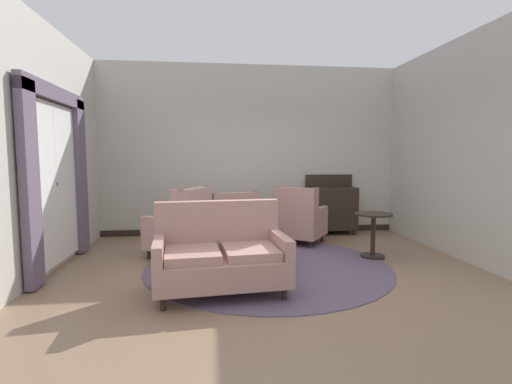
# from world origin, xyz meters

# --- Properties ---
(ground) EXTENTS (8.37, 8.37, 0.00)m
(ground) POSITION_xyz_m (0.00, 0.00, 0.00)
(ground) COLOR #896B51
(wall_back) EXTENTS (6.14, 0.08, 3.36)m
(wall_back) POSITION_xyz_m (0.00, 2.65, 1.68)
(wall_back) COLOR #BCB7AD
(wall_back) RESTS_ON ground
(wall_left) EXTENTS (0.08, 3.71, 3.36)m
(wall_left) POSITION_xyz_m (-2.99, 0.79, 1.68)
(wall_left) COLOR #BCB7AD
(wall_left) RESTS_ON ground
(wall_right) EXTENTS (0.08, 3.71, 3.36)m
(wall_right) POSITION_xyz_m (2.99, 0.79, 1.68)
(wall_right) COLOR #BCB7AD
(wall_right) RESTS_ON ground
(baseboard_back) EXTENTS (5.98, 0.03, 0.12)m
(baseboard_back) POSITION_xyz_m (0.00, 2.59, 0.06)
(baseboard_back) COLOR black
(baseboard_back) RESTS_ON ground
(area_rug) EXTENTS (3.45, 3.45, 0.01)m
(area_rug) POSITION_xyz_m (0.00, 0.30, 0.01)
(area_rug) COLOR #5B4C60
(area_rug) RESTS_ON ground
(window_with_curtains) EXTENTS (0.12, 2.02, 2.48)m
(window_with_curtains) POSITION_xyz_m (-2.89, 0.56, 1.34)
(window_with_curtains) COLOR silver
(coffee_table) EXTENTS (0.89, 0.89, 0.47)m
(coffee_table) POSITION_xyz_m (-0.20, 0.34, 0.39)
(coffee_table) COLOR black
(coffee_table) RESTS_ON ground
(porcelain_vase) EXTENTS (0.18, 0.18, 0.33)m
(porcelain_vase) POSITION_xyz_m (-0.20, 0.35, 0.63)
(porcelain_vase) COLOR #4C7A66
(porcelain_vase) RESTS_ON coffee_table
(settee) EXTENTS (1.56, 0.99, 1.03)m
(settee) POSITION_xyz_m (-0.69, -0.64, 0.42)
(settee) COLOR tan
(settee) RESTS_ON ground
(armchair_foreground_right) EXTENTS (1.05, 1.06, 1.03)m
(armchair_foreground_right) POSITION_xyz_m (0.77, 1.57, 0.44)
(armchair_foreground_right) COLOR tan
(armchair_foreground_right) RESTS_ON ground
(armchair_near_sideboard) EXTENTS (1.03, 1.09, 0.96)m
(armchair_near_sideboard) POSITION_xyz_m (-0.47, 1.62, 0.41)
(armchair_near_sideboard) COLOR tan
(armchair_near_sideboard) RESTS_ON ground
(armchair_beside_settee) EXTENTS (1.08, 1.06, 1.08)m
(armchair_beside_settee) POSITION_xyz_m (-1.25, 0.96, 0.45)
(armchair_beside_settee) COLOR tan
(armchair_beside_settee) RESTS_ON ground
(side_table) EXTENTS (0.56, 0.56, 0.69)m
(side_table) POSITION_xyz_m (1.68, 0.55, 0.42)
(side_table) COLOR black
(side_table) RESTS_ON ground
(sideboard) EXTENTS (0.97, 0.44, 1.19)m
(sideboard) POSITION_xyz_m (1.60, 2.35, 0.53)
(sideboard) COLOR black
(sideboard) RESTS_ON ground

